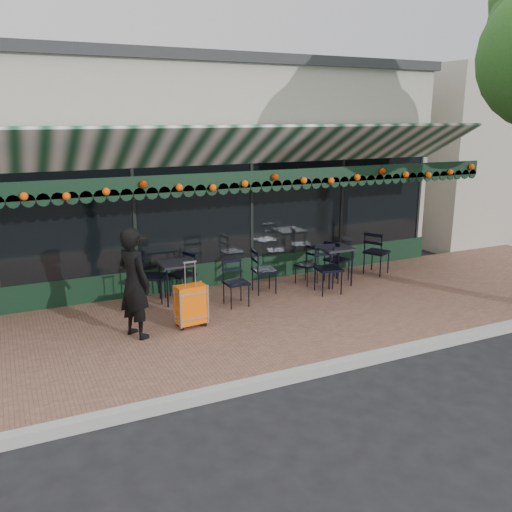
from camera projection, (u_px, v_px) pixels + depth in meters
name	position (u px, v px, depth m)	size (l,w,h in m)	color
ground	(281.00, 380.00, 7.42)	(80.00, 80.00, 0.00)	black
sidewalk	(225.00, 326.00, 9.15)	(18.00, 4.00, 0.15)	brown
curb	(284.00, 378.00, 7.33)	(18.00, 0.16, 0.15)	#9E9E99
restaurant_building	(137.00, 166.00, 13.70)	(12.00, 9.60, 4.50)	#A8A292
neighbor_building_right	(500.00, 148.00, 19.20)	(12.00, 8.00, 4.80)	#B0AA9B
woman	(134.00, 283.00, 8.33)	(0.64, 0.42, 1.74)	black
suitcase	(191.00, 305.00, 8.84)	(0.50, 0.31, 1.10)	#FF6108
cafe_table_a	(334.00, 251.00, 11.00)	(0.64, 0.64, 0.79)	black
cafe_table_b	(176.00, 266.00, 9.98)	(0.61, 0.61, 0.75)	black
chair_a_left	(307.00, 265.00, 11.11)	(0.39, 0.39, 0.78)	black
chair_a_right	(337.00, 260.00, 11.32)	(0.44, 0.44, 0.88)	black
chair_a_front	(328.00, 269.00, 10.51)	(0.48, 0.48, 0.95)	black
chair_a_extra	(377.00, 252.00, 11.81)	(0.48, 0.48, 0.95)	black
chair_b_left	(182.00, 275.00, 10.34)	(0.42, 0.42, 0.84)	black
chair_b_right	(264.00, 271.00, 10.55)	(0.44, 0.44, 0.87)	black
chair_b_front	(236.00, 283.00, 9.81)	(0.42, 0.42, 0.85)	black
chair_solo	(152.00, 277.00, 10.03)	(0.47, 0.47, 0.94)	black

